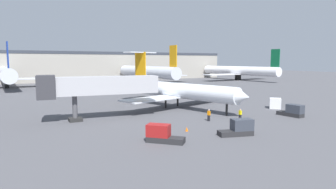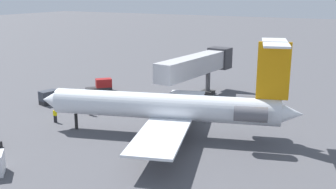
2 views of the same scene
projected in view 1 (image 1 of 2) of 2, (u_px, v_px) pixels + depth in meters
The scene contains 14 objects.
ground_plane at pixel (161, 110), 50.93m from camera, with size 400.00×400.00×0.10m, color #4C4C51.
regional_jet at pixel (176, 90), 52.57m from camera, with size 22.88×27.85×10.41m.
jet_bridge at pixel (93, 86), 41.47m from camera, with size 17.24×4.70×6.63m.
ground_crew_marshaller at pixel (240, 115), 41.52m from camera, with size 0.26×0.40×1.69m.
ground_crew_loader at pixel (209, 115), 41.10m from camera, with size 0.37×0.46×1.69m.
baggage_tug_lead at pixel (293, 111), 44.49m from camera, with size 1.82×4.13×1.90m.
baggage_tug_trailing at pixel (239, 128), 33.16m from camera, with size 4.23×2.40×1.90m.
baggage_tug_spare at pixel (162, 134), 30.36m from camera, with size 3.84×3.79×1.90m.
cargo_container_uld at pixel (275, 103), 52.12m from camera, with size 2.82×2.81×1.85m.
traffic_cone_near at pixel (187, 129), 35.15m from camera, with size 0.36×0.36×0.55m.
terminal_building at pixel (72, 66), 129.13m from camera, with size 143.67×25.53×12.62m.
parked_airliner_west_mid at pixel (6, 74), 91.34m from camera, with size 32.10×38.04×13.70m.
parked_airliner_centre at pixel (147, 72), 109.32m from camera, with size 34.48×40.82×13.67m.
parked_airliner_east_mid at pixel (238, 71), 129.36m from camera, with size 36.48×43.18×13.23m.
Camera 1 is at (-22.52, -44.97, 8.54)m, focal length 30.72 mm.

